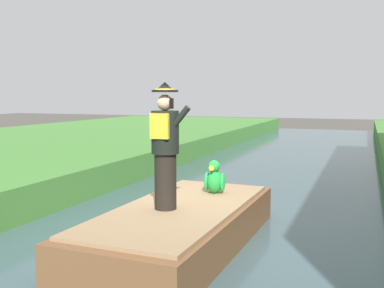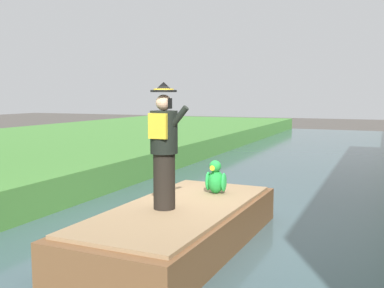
# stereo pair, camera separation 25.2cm
# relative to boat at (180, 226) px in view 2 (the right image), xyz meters

# --- Properties ---
(ground_plane) EXTENTS (80.00, 80.00, 0.00)m
(ground_plane) POSITION_rel_boat_xyz_m (0.00, 0.60, -0.40)
(ground_plane) COLOR #4C4742
(canal_water) EXTENTS (6.02, 48.00, 0.10)m
(canal_water) POSITION_rel_boat_xyz_m (0.00, 0.60, -0.35)
(canal_water) COLOR #3D565B
(canal_water) RESTS_ON ground
(boat) EXTENTS (1.90, 4.24, 0.61)m
(boat) POSITION_rel_boat_xyz_m (0.00, 0.00, 0.00)
(boat) COLOR brown
(boat) RESTS_ON canal_water
(person_pirate) EXTENTS (0.61, 0.42, 1.85)m
(person_pirate) POSITION_rel_boat_xyz_m (-0.14, -0.22, 1.23)
(person_pirate) COLOR black
(person_pirate) RESTS_ON boat
(parrot_plush) EXTENTS (0.36, 0.35, 0.57)m
(parrot_plush) POSITION_rel_boat_xyz_m (0.19, 1.05, 0.55)
(parrot_plush) COLOR green
(parrot_plush) RESTS_ON boat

